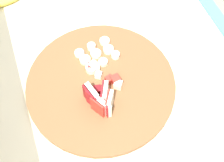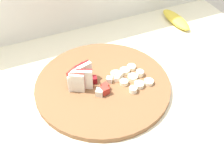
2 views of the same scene
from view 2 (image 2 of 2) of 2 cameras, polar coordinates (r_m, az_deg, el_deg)
The scene contains 6 objects.
tile_backsplash at distance 1.25m, azimuth -13.39°, elevation -0.71°, with size 2.40×0.04×1.29m, color silver.
cutting_board at distance 0.86m, azimuth -1.79°, elevation -0.87°, with size 0.39×0.39×0.02m, color brown.
apple_wedge_fan at distance 0.84m, azimuth -6.25°, elevation 0.58°, with size 0.08×0.07×0.06m.
apple_dice_pile at distance 0.84m, azimuth -0.89°, elevation -0.33°, with size 0.10×0.08×0.02m.
banana_slice_rows at distance 0.87m, azimuth 3.68°, elevation 0.65°, with size 0.10×0.12×0.02m.
banana_peel at distance 1.16m, azimuth 12.19°, elevation 11.47°, with size 0.16×0.05×0.03m, color gold.
Camera 2 is at (-0.09, -0.52, 1.49)m, focal length 47.60 mm.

